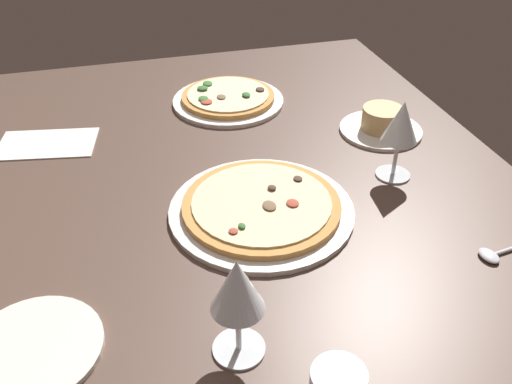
{
  "coord_description": "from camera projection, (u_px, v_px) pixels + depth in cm",
  "views": [
    {
      "loc": [
        81.81,
        -21.57,
        65.22
      ],
      "look_at": [
        2.42,
        0.37,
        7.0
      ],
      "focal_mm": 38.56,
      "sensor_mm": 36.0,
      "label": 1
    }
  ],
  "objects": [
    {
      "name": "wine_glass_near",
      "position": [
        237.0,
        290.0,
        0.69
      ],
      "size": [
        7.34,
        7.34,
        16.25
      ],
      "color": "silver",
      "rests_on": "dining_table"
    },
    {
      "name": "spoon",
      "position": [
        495.0,
        254.0,
        0.91
      ],
      "size": [
        4.32,
        10.42,
        1.0
      ],
      "color": "silver",
      "rests_on": "dining_table"
    },
    {
      "name": "wine_glass_far",
      "position": [
        400.0,
        124.0,
        1.04
      ],
      "size": [
        6.95,
        6.95,
        16.3
      ],
      "color": "silver",
      "rests_on": "dining_table"
    },
    {
      "name": "dining_table",
      "position": [
        251.0,
        207.0,
        1.06
      ],
      "size": [
        150.0,
        110.0,
        4.0
      ],
      "primitive_type": "cube",
      "color": "brown",
      "rests_on": "ground"
    },
    {
      "name": "pizza_side",
      "position": [
        228.0,
        98.0,
        1.37
      ],
      "size": [
        27.67,
        27.67,
        3.39
      ],
      "color": "white",
      "rests_on": "dining_table"
    },
    {
      "name": "side_plate",
      "position": [
        33.0,
        349.0,
        0.75
      ],
      "size": [
        19.09,
        19.09,
        0.9
      ],
      "primitive_type": "cylinder",
      "color": "silver",
      "rests_on": "dining_table"
    },
    {
      "name": "ramekin_on_saucer",
      "position": [
        382.0,
        123.0,
        1.24
      ],
      "size": [
        18.66,
        18.66,
        5.86
      ],
      "color": "silver",
      "rests_on": "dining_table"
    },
    {
      "name": "pizza_main",
      "position": [
        262.0,
        207.0,
        1.0
      ],
      "size": [
        33.9,
        33.9,
        3.22
      ],
      "color": "silver",
      "rests_on": "dining_table"
    },
    {
      "name": "paper_menu",
      "position": [
        47.0,
        144.0,
        1.21
      ],
      "size": [
        16.16,
        22.83,
        0.3
      ],
      "primitive_type": "cube",
      "rotation": [
        0.0,
        0.0,
        -0.18
      ],
      "color": "white",
      "rests_on": "dining_table"
    }
  ]
}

